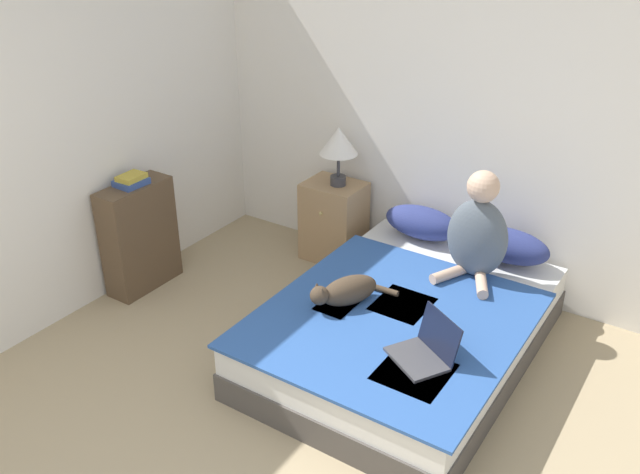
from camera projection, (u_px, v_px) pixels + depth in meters
wall_back at (486, 117)px, 4.55m from camera, size 5.26×0.05×2.55m
wall_side at (76, 125)px, 4.39m from camera, size 0.05×4.21×2.55m
bed at (405, 329)px, 4.23m from camera, size 1.47×2.02×0.38m
pillow_near at (422, 223)px, 4.88m from camera, size 0.57×0.27×0.23m
pillow_far at (508, 246)px, 4.57m from camera, size 0.57×0.27×0.23m
person_sitting at (477, 233)px, 4.31m from camera, size 0.40×0.39×0.73m
cat_tabby at (346, 291)px, 4.10m from camera, size 0.38×0.48×0.18m
laptop_open at (425, 350)px, 3.64m from camera, size 0.42×0.41×0.24m
nightstand at (334, 221)px, 5.31m from camera, size 0.45×0.38×0.64m
table_lamp at (339, 143)px, 4.99m from camera, size 0.29×0.29×0.46m
bookshelf at (140, 236)px, 4.89m from camera, size 0.23×0.55×0.80m
book_stack_top at (131, 180)px, 4.69m from camera, size 0.18×0.21×0.08m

